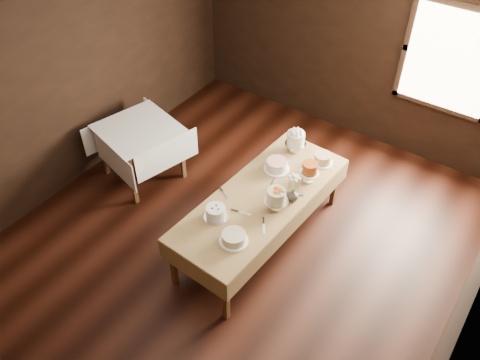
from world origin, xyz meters
name	(u,v)px	position (x,y,z in m)	size (l,w,h in m)	color
floor	(231,247)	(0.00, 0.00, 0.00)	(5.00, 6.00, 0.01)	black
ceiling	(226,31)	(0.00, 0.00, 2.80)	(5.00, 6.00, 0.01)	beige
wall_back	(355,45)	(0.00, 3.00, 1.40)	(5.00, 0.02, 2.80)	black
wall_left	(66,85)	(-2.50, 0.00, 1.40)	(0.02, 6.00, 2.80)	black
wall_right	(475,270)	(2.50, 0.00, 1.40)	(0.02, 6.00, 2.80)	black
window	(451,61)	(1.30, 2.94, 1.60)	(1.10, 0.05, 1.30)	#FFEABF
display_table	(261,200)	(0.22, 0.30, 0.68)	(1.06, 2.42, 0.73)	#4A2A14
side_table	(139,134)	(-1.76, 0.39, 0.71)	(1.16, 1.16, 0.81)	#4A2A14
cake_meringue	(295,142)	(0.11, 1.25, 0.86)	(0.28, 0.28, 0.28)	silver
cake_speckled	(323,159)	(0.51, 1.23, 0.79)	(0.26, 0.26, 0.12)	white
cake_lattice	(277,166)	(0.11, 0.81, 0.79)	(0.32, 0.32, 0.12)	white
cake_caramel	(309,173)	(0.53, 0.85, 0.85)	(0.24, 0.24, 0.27)	white
cake_flowers	(276,200)	(0.45, 0.24, 0.85)	(0.27, 0.27, 0.28)	silver
cake_swirl	(216,213)	(-0.01, -0.24, 0.80)	(0.30, 0.30, 0.14)	silver
cake_cream	(234,238)	(0.35, -0.42, 0.79)	(0.31, 0.31, 0.11)	white
cake_server_a	(245,213)	(0.22, -0.02, 0.74)	(0.24, 0.03, 0.01)	silver
cake_server_b	(264,228)	(0.51, -0.09, 0.74)	(0.24, 0.03, 0.01)	silver
cake_server_c	(273,181)	(0.19, 0.60, 0.74)	(0.24, 0.03, 0.01)	silver
cake_server_d	(297,195)	(0.54, 0.56, 0.74)	(0.24, 0.03, 0.01)	silver
cake_server_e	(225,195)	(-0.13, 0.09, 0.74)	(0.24, 0.03, 0.01)	silver
flower_vase	(292,195)	(0.53, 0.46, 0.81)	(0.14, 0.14, 0.15)	#2D2823
flower_bouquet	(294,182)	(0.53, 0.46, 1.00)	(0.14, 0.14, 0.20)	white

